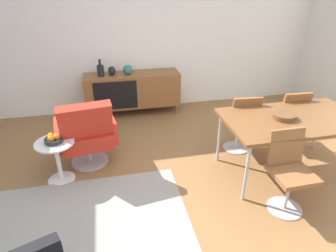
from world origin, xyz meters
name	(u,v)px	position (x,y,z in m)	size (l,w,h in m)	color
ground_plane	(176,196)	(0.00, 0.00, 0.00)	(8.32, 8.32, 0.00)	olive
wall_back	(140,28)	(0.00, 2.60, 1.40)	(6.80, 0.12, 2.80)	white
sideboard	(133,90)	(-0.21, 2.30, 0.44)	(1.60, 0.45, 0.72)	brown
vase_cobalt	(112,71)	(-0.53, 2.30, 0.79)	(0.12, 0.12, 0.15)	black
vase_sculptural_dark	(128,70)	(-0.27, 2.30, 0.80)	(0.16, 0.16, 0.16)	#337266
vase_ceramic_small	(101,70)	(-0.71, 2.30, 0.82)	(0.11, 0.11, 0.28)	black
dining_table	(292,121)	(1.43, 0.18, 0.70)	(1.60, 0.90, 0.74)	brown
wooden_bowl_on_table	(284,116)	(1.31, 0.19, 0.77)	(0.26, 0.26, 0.06)	brown
dining_chair_front_left	(289,169)	(1.08, -0.38, 0.47)	(0.40, 0.43, 0.86)	brown
dining_chair_back_left	(241,121)	(1.08, 0.74, 0.47)	(0.43, 0.45, 0.86)	brown
dining_chair_back_right	(288,116)	(1.78, 0.74, 0.47)	(0.42, 0.44, 0.86)	brown
lounge_chair_red	(86,133)	(-0.94, 0.84, 0.47)	(0.78, 0.73, 0.95)	red
side_table_round	(57,157)	(-1.28, 0.59, 0.32)	(0.44, 0.44, 0.52)	white
fruit_bowl	(53,139)	(-1.28, 0.59, 0.56)	(0.20, 0.20, 0.11)	#262628
area_rug	(78,236)	(-1.04, -0.35, 0.00)	(2.20, 1.70, 0.01)	gray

